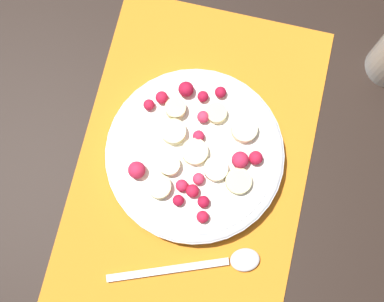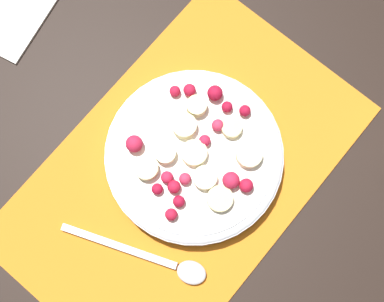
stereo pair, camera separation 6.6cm
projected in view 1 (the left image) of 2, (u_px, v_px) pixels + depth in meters
name	position (u px, v px, depth m)	size (l,w,h in m)	color
ground_plane	(191.00, 175.00, 0.69)	(3.00, 3.00, 0.00)	black
placemat	(191.00, 175.00, 0.69)	(0.47, 0.29, 0.01)	orange
fruit_bowl	(192.00, 154.00, 0.67)	(0.22, 0.22, 0.05)	silver
spoon	(215.00, 264.00, 0.66)	(0.08, 0.18, 0.01)	silver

